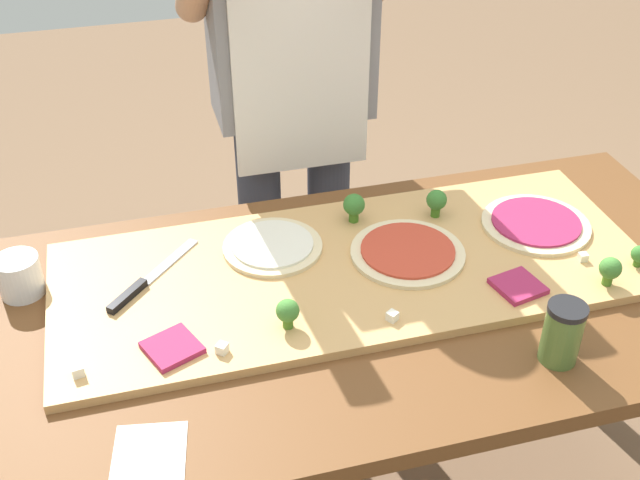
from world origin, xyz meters
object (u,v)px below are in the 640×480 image
Objects in this scene: broccoli_floret_front_mid at (610,269)px; sauce_jar at (562,333)px; pizza_whole_tomato_red at (408,252)px; cheese_crumble_d at (222,348)px; cheese_crumble_b at (392,316)px; flour_cup at (20,278)px; pizza_slice_far_left at (172,347)px; pizza_slice_center at (518,286)px; prep_table at (358,330)px; cook_center at (293,78)px; chefs_knife at (142,284)px; cheese_crumble_c at (78,371)px; pizza_whole_beet_magenta at (536,224)px; broccoli_floret_center_left at (288,312)px; cheese_crumble_a at (583,257)px; recipe_note at (149,460)px; broccoli_floret_front_left at (640,255)px; pizza_whole_white_garlic at (273,246)px; broccoli_floret_back_left at (437,201)px; broccoli_floret_back_right at (354,206)px.

broccoli_floret_front_mid is 0.51× the size of sauce_jar.
cheese_crumble_d is (-0.45, -0.20, 0.00)m from pizza_whole_tomato_red.
flour_cup reaches higher than cheese_crumble_b.
pizza_slice_far_left is at bearing -162.33° from pizza_whole_tomato_red.
pizza_slice_center is at bearing 86.32° from sauce_jar.
broccoli_floret_front_mid is (0.51, -0.12, 0.16)m from prep_table.
pizza_slice_far_left is 0.06× the size of cook_center.
cheese_crumble_c is at bearing -119.97° from chefs_knife.
cheese_crumble_b is (-0.43, -0.23, 0.00)m from pizza_whole_beet_magenta.
broccoli_floret_center_left is 0.14m from cheese_crumble_d.
cheese_crumble_d is (-0.31, -0.12, 0.13)m from prep_table.
cook_center is (-0.50, 0.64, 0.21)m from cheese_crumble_a.
recipe_note is at bearing -176.90° from sauce_jar.
chefs_knife is 0.85m from sauce_jar.
prep_table is 18.04× the size of pizza_slice_far_left.
cook_center is at bearing 124.43° from broccoli_floret_front_mid.
broccoli_floret_front_mid is (0.37, -0.21, 0.03)m from pizza_whole_tomato_red.
broccoli_floret_front_left is (0.47, -0.17, 0.02)m from pizza_whole_tomato_red.
recipe_note is (0.11, -0.21, -0.03)m from cheese_crumble_c.
cheese_crumble_b reaches higher than pizza_whole_white_garlic.
broccoli_floret_front_mid is 0.25m from sauce_jar.
broccoli_floret_front_left reaches higher than cheese_crumble_b.
cheese_crumble_d reaches higher than pizza_slice_center.
pizza_whole_white_garlic is 10.39× the size of cheese_crumble_c.
broccoli_floret_front_left is 0.46m from broccoli_floret_back_left.
broccoli_floret_center_left is 0.52m from sauce_jar.
cheese_crumble_a is at bearing 155.57° from broccoli_floret_front_left.
broccoli_floret_front_mid is 0.58m from broccoli_floret_back_right.
chefs_knife is 3.48× the size of broccoli_floret_center_left.
cheese_crumble_d is (-0.63, -0.03, 0.00)m from pizza_slice_center.
pizza_whole_white_garlic is at bearing 154.69° from broccoli_floret_front_mid.
pizza_whole_beet_magenta and pizza_whole_white_garlic have the same top height.
broccoli_floret_center_left is 1.31× the size of broccoli_floret_front_left.
cheese_crumble_a is 1.01m from recipe_note.
prep_table is at bearing -16.07° from chefs_knife.
chefs_knife is at bearing 170.32° from cheese_crumble_a.
pizza_whole_tomato_red is 0.38m from cheese_crumble_a.
cook_center is (-0.50, 0.73, 0.18)m from broccoli_floret_front_mid.
broccoli_floret_center_left reaches higher than cheese_crumble_a.
flour_cup reaches higher than pizza_whole_beet_magenta.
prep_table is 7.59× the size of pizza_whole_white_garlic.
broccoli_floret_front_left reaches higher than pizza_whole_white_garlic.
broccoli_floret_center_left is 0.91× the size of broccoli_floret_back_right.
pizza_slice_center is at bearing -15.78° from flour_cup.
pizza_slice_center is (0.18, -0.17, -0.00)m from pizza_whole_tomato_red.
prep_table is at bearing -90.62° from cook_center.
broccoli_floret_center_left is at bearing -125.92° from broccoli_floret_back_right.
recipe_note is at bearing -157.45° from cheese_crumble_b.
broccoli_floret_front_mid is (0.65, -0.31, 0.03)m from pizza_whole_white_garlic.
recipe_note is (-0.97, -0.29, -0.03)m from cheese_crumble_a.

